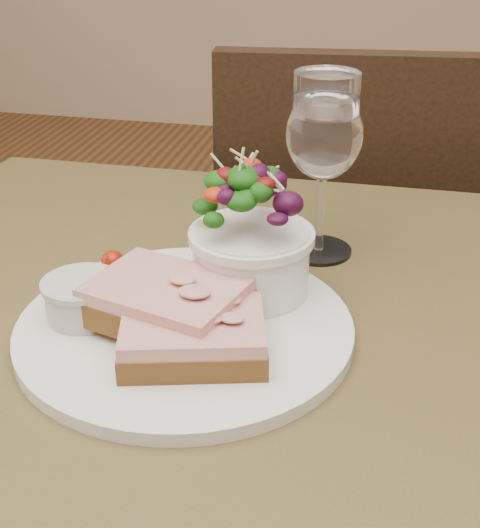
% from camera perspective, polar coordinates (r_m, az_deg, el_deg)
% --- Properties ---
extents(cafe_table, '(0.80, 0.80, 0.75)m').
position_cam_1_polar(cafe_table, '(0.69, -1.90, -13.22)').
color(cafe_table, '#4B3F20').
rests_on(cafe_table, ground).
extents(chair_far, '(0.46, 0.46, 0.90)m').
position_cam_1_polar(chair_far, '(1.41, 7.90, -7.45)').
color(chair_far, black).
rests_on(chair_far, ground).
extents(dinner_plate, '(0.29, 0.29, 0.01)m').
position_cam_1_polar(dinner_plate, '(0.64, -4.29, -4.96)').
color(dinner_plate, white).
rests_on(dinner_plate, cafe_table).
extents(sandwich_front, '(0.13, 0.11, 0.03)m').
position_cam_1_polar(sandwich_front, '(0.59, -3.65, -5.61)').
color(sandwich_front, '#462F12').
rests_on(sandwich_front, dinner_plate).
extents(sandwich_back, '(0.15, 0.12, 0.03)m').
position_cam_1_polar(sandwich_back, '(0.62, -5.70, -2.90)').
color(sandwich_back, '#462F12').
rests_on(sandwich_back, dinner_plate).
extents(ramekin, '(0.06, 0.06, 0.04)m').
position_cam_1_polar(ramekin, '(0.64, -12.12, -2.52)').
color(ramekin, beige).
rests_on(ramekin, dinner_plate).
extents(salad_bowl, '(0.10, 0.10, 0.13)m').
position_cam_1_polar(salad_bowl, '(0.65, 0.90, 2.47)').
color(salad_bowl, white).
rests_on(salad_bowl, dinner_plate).
extents(garnish, '(0.05, 0.04, 0.02)m').
position_cam_1_polar(garnish, '(0.72, -8.94, 0.13)').
color(garnish, '#11390A').
rests_on(garnish, dinner_plate).
extents(wine_glass, '(0.08, 0.08, 0.18)m').
position_cam_1_polar(wine_glass, '(0.74, 6.54, 9.57)').
color(wine_glass, white).
rests_on(wine_glass, cafe_table).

